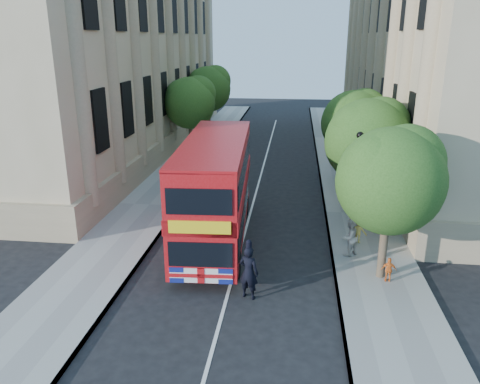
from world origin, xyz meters
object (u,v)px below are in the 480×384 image
(lamp_post, at_px, (355,194))
(double_decker_bus, at_px, (216,187))
(box_van, at_px, (212,163))
(police_constable, at_px, (249,272))
(woman_pedestrian, at_px, (349,237))

(lamp_post, bearing_deg, double_decker_bus, -179.90)
(box_van, height_order, police_constable, box_van)
(lamp_post, xyz_separation_m, box_van, (-7.90, 8.26, -1.00))
(box_van, distance_m, police_constable, 13.77)
(lamp_post, height_order, double_decker_bus, lamp_post)
(woman_pedestrian, bearing_deg, box_van, -92.49)
(box_van, bearing_deg, lamp_post, -45.65)
(box_van, bearing_deg, woman_pedestrian, -50.68)
(double_decker_bus, distance_m, woman_pedestrian, 6.31)
(lamp_post, height_order, police_constable, lamp_post)
(lamp_post, distance_m, double_decker_bus, 6.25)
(police_constable, bearing_deg, woman_pedestrian, -116.55)
(lamp_post, bearing_deg, police_constable, -130.12)
(woman_pedestrian, bearing_deg, police_constable, 2.39)
(police_constable, bearing_deg, box_van, -54.58)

